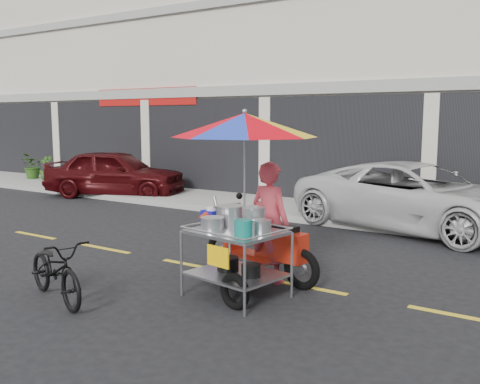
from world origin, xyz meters
The scene contains 9 objects.
ground centered at (0.00, 0.00, 0.00)m, with size 90.00×90.00×0.00m, color black.
sidewalk centered at (0.00, 5.50, 0.07)m, with size 45.00×3.00×0.15m, color gray.
centerline centered at (0.00, 0.00, 0.00)m, with size 42.00×0.10×0.01m, color gold.
maroon_sedan centered at (-8.62, 4.70, 0.70)m, with size 1.66×4.13×1.41m, color #370609.
white_pickup centered at (0.21, 4.66, 0.71)m, with size 2.35×5.09×1.42m, color silver.
plant_tall centered at (-13.64, 5.48, 0.62)m, with size 0.84×0.73×0.94m, color #264A15.
plant_short centered at (-12.84, 5.45, 0.58)m, with size 0.48×0.48×0.85m, color #264A15.
near_bicycle centered at (-2.43, -2.27, 0.41)m, with size 0.55×1.58×0.83m, color black.
food_vendor_rig centered at (-0.58, -0.52, 1.54)m, with size 2.43×2.22×2.45m.
Camera 1 is at (3.15, -6.49, 2.33)m, focal length 40.00 mm.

